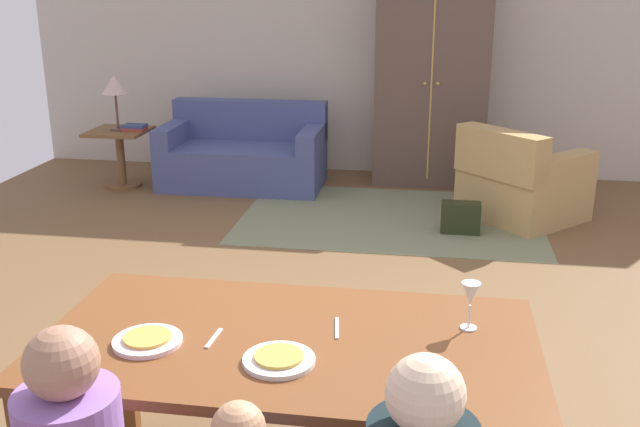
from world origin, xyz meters
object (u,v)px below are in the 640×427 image
Objects in this scene: dining_table at (290,355)px; side_table at (120,150)px; handbag at (460,218)px; table_lamp at (115,87)px; plate_near_man at (148,341)px; wine_glass at (471,296)px; book_lower at (135,129)px; couch at (244,155)px; armchair at (520,183)px; book_upper at (134,126)px; plate_near_child at (279,360)px; armoire at (432,80)px.

dining_table reaches higher than side_table.
table_lamp is at bearing 164.95° from handbag.
wine_glass is (1.15, 0.30, 0.12)m from plate_near_man.
book_lower reaches higher than side_table.
wine_glass reaches higher than dining_table.
wine_glass reaches higher than couch.
plate_near_man is 0.46× the size of table_lamp.
book_upper is at bearing 172.95° from armchair.
handbag is at bearing -28.42° from couch.
wine_glass is at bearing -53.55° from book_lower.
plate_near_child is at bearing -73.74° from couch.
couch is at bearing 12.85° from book_upper.
plate_near_child is at bearing -61.79° from book_upper.
plate_near_man is at bearing -100.34° from armoire.
dining_table is at bearing -164.52° from wine_glass.
book_upper reaches higher than handbag.
dining_table is 8.20× the size of book_lower.
plate_near_child is 5.15m from book_lower.
table_lamp is at bearing 90.00° from side_table.
armoire is (0.94, 5.15, 0.28)m from plate_near_man.
wine_glass is 0.85× the size of book_lower.
armoire is at bearing 12.42° from side_table.
armchair is at bearing 73.02° from plate_near_child.
wine_glass is 4.92m from couch.
handbag is at bearing -15.05° from table_lamp.
book_upper is at bearing 6.80° from side_table.
plate_near_child is (0.00, -0.18, 0.08)m from dining_table.
book_lower is at bearing 126.45° from wine_glass.
armoire reaches higher than couch.
table_lamp is 2.45× the size of book_lower.
book_upper reaches higher than book_lower.
book_lower is (-1.94, 4.48, -0.18)m from plate_near_man.
plate_near_man is 0.21× the size of armchair.
wine_glass is 5.30m from table_lamp.
wine_glass is 0.58× the size of handbag.
wine_glass is 0.32× the size of side_table.
table_lamp is (-3.26, 4.18, 0.12)m from wine_glass.
couch reaches higher than plate_near_man.
table_lamp is (-3.05, -0.67, -0.04)m from armoire.
book_upper is (-1.05, -0.24, 0.32)m from couch.
wine_glass is 0.12× the size of couch.
dining_table is 0.52m from plate_near_man.
plate_near_child is at bearing -60.13° from table_lamp.
couch reaches higher than plate_near_child.
armoire is 9.55× the size of book_lower.
plate_near_man is 0.78× the size of handbag.
plate_near_child is 5.24m from armoire.
armchair is (2.65, -0.70, 0.01)m from couch.
handbag is at bearing 78.50° from plate_near_child.
book_upper is (-0.01, 0.02, 0.03)m from book_lower.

